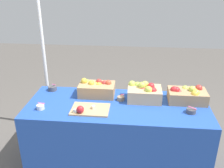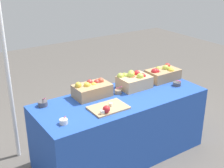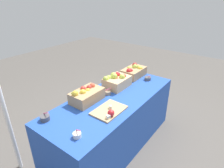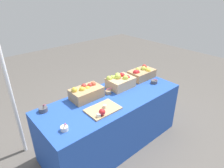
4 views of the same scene
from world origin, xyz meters
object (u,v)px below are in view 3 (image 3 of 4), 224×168
(sample_bowl_mid, at_px, (148,78))
(apple_crate_middle, at_px, (117,81))
(apple_crate_left, at_px, (134,71))
(sample_bowl_near, at_px, (77,135))
(cutting_board_front, at_px, (109,111))
(apple_crate_right, at_px, (86,95))
(sample_bowl_far, at_px, (45,118))
(sample_bowl_extra, at_px, (108,93))

(sample_bowl_mid, bearing_deg, apple_crate_middle, 152.20)
(apple_crate_left, distance_m, sample_bowl_mid, 0.25)
(apple_crate_left, height_order, sample_bowl_near, apple_crate_left)
(apple_crate_middle, distance_m, sample_bowl_mid, 0.52)
(apple_crate_left, bearing_deg, apple_crate_middle, -179.84)
(cutting_board_front, xyz_separation_m, sample_bowl_mid, (1.01, 0.06, 0.01))
(apple_crate_right, bearing_deg, sample_bowl_far, 172.26)
(apple_crate_middle, distance_m, sample_bowl_extra, 0.26)
(apple_crate_middle, distance_m, apple_crate_right, 0.53)
(sample_bowl_mid, bearing_deg, sample_bowl_far, 166.04)
(apple_crate_right, relative_size, sample_bowl_near, 3.96)
(apple_crate_left, relative_size, sample_bowl_near, 3.99)
(cutting_board_front, bearing_deg, sample_bowl_near, -178.95)
(cutting_board_front, xyz_separation_m, sample_bowl_far, (-0.51, 0.44, 0.01))
(apple_crate_right, relative_size, sample_bowl_mid, 4.17)
(sample_bowl_extra, bearing_deg, apple_crate_middle, 9.23)
(apple_crate_right, xyz_separation_m, sample_bowl_extra, (0.28, -0.10, -0.06))
(sample_bowl_near, xyz_separation_m, sample_bowl_extra, (0.79, 0.27, -0.00))
(sample_bowl_mid, distance_m, sample_bowl_extra, 0.73)
(apple_crate_middle, distance_m, cutting_board_front, 0.64)
(apple_crate_left, distance_m, apple_crate_middle, 0.45)
(sample_bowl_far, bearing_deg, apple_crate_left, -5.08)
(apple_crate_left, height_order, apple_crate_middle, apple_crate_middle)
(sample_bowl_near, distance_m, sample_bowl_mid, 1.50)
(apple_crate_middle, height_order, sample_bowl_far, apple_crate_middle)
(apple_crate_middle, height_order, cutting_board_front, apple_crate_middle)
(sample_bowl_near, bearing_deg, cutting_board_front, 1.05)
(sample_bowl_near, distance_m, sample_bowl_extra, 0.84)
(apple_crate_left, xyz_separation_m, sample_bowl_extra, (-0.70, -0.04, -0.05))
(apple_crate_right, height_order, sample_bowl_mid, apple_crate_right)
(apple_crate_left, distance_m, cutting_board_front, 1.05)
(apple_crate_right, height_order, cutting_board_front, apple_crate_right)
(apple_crate_left, bearing_deg, sample_bowl_mid, -89.05)
(apple_crate_right, distance_m, sample_bowl_mid, 1.03)
(cutting_board_front, distance_m, sample_bowl_mid, 1.01)
(apple_crate_middle, height_order, apple_crate_right, apple_crate_middle)
(apple_crate_middle, bearing_deg, cutting_board_front, -151.35)
(sample_bowl_far, xyz_separation_m, sample_bowl_extra, (0.81, -0.18, -0.00))
(cutting_board_front, bearing_deg, sample_bowl_far, 139.04)
(sample_bowl_mid, bearing_deg, sample_bowl_extra, 164.08)
(apple_crate_right, distance_m, sample_bowl_far, 0.54)
(apple_crate_left, height_order, sample_bowl_far, apple_crate_left)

